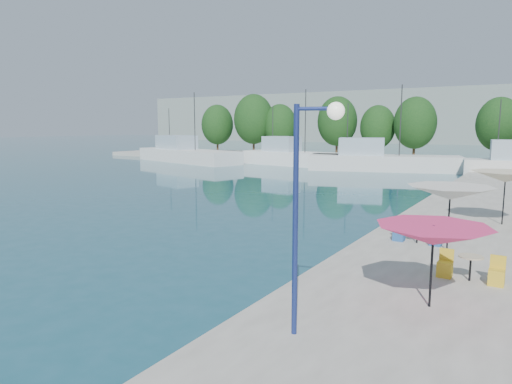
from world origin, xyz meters
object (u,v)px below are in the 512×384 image
Objects in this scene: trawler_03 at (380,161)px; trawler_01 at (186,155)px; umbrella_pink at (433,235)px; street_lamp at (311,177)px; trawler_02 at (293,157)px; umbrella_cream at (506,177)px; umbrella_white at (450,193)px.

trawler_01 is at bearing 166.73° from trawler_03.
umbrella_pink is 0.57× the size of street_lamp.
umbrella_cream is at bearing -40.90° from trawler_02.
umbrella_cream is 15.44m from street_lamp.
trawler_01 is 16.27m from trawler_02.
trawler_03 reaches higher than street_lamp.
umbrella_pink is 12.09m from umbrella_cream.
umbrella_cream is (42.50, -27.04, 1.77)m from trawler_01.
street_lamp is (-1.92, -3.09, 1.63)m from umbrella_pink.
trawler_03 is at bearing 2.73° from trawler_02.
street_lamp is at bearing -121.85° from umbrella_pink.
trawler_02 reaches higher than umbrella_white.
trawler_02 reaches higher than umbrella_cream.
umbrella_cream reaches higher than umbrella_pink.
umbrella_cream is at bearing -17.01° from trawler_01.
trawler_02 is at bearing 158.21° from trawler_03.
umbrella_white is at bearing 65.02° from street_lamp.
street_lamp is at bearing -91.92° from trawler_03.
trawler_02 reaches higher than umbrella_pink.
trawler_02 is at bearing 121.47° from umbrella_pink.
umbrella_white is at bearing -47.60° from trawler_02.
umbrella_cream is (26.47, -29.85, 1.76)m from trawler_02.
umbrella_white is (-0.56, 5.89, 0.29)m from umbrella_pink.
trawler_02 is 5.01× the size of umbrella_cream.
trawler_02 reaches higher than street_lamp.
trawler_01 and trawler_03 have the same top height.
trawler_01 is 27.98m from trawler_03.
street_lamp reaches higher than umbrella_pink.
umbrella_white is 9.18m from street_lamp.
trawler_01 is 3.92× the size of street_lamp.
trawler_01 reaches higher than street_lamp.
trawler_02 is at bearing 124.86° from umbrella_white.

